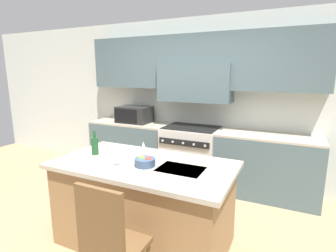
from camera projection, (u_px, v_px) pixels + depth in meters
The scene contains 11 objects.
ground_plane at pixel (134, 241), 2.87m from camera, with size 10.00×10.00×0.00m, color #997F5B.
back_cabinetry at pixel (198, 85), 4.33m from camera, with size 10.00×0.46×2.70m.
back_counter at pixel (191, 155), 4.34m from camera, with size 3.79×0.62×0.93m.
range_stove at pixel (191, 155), 4.32m from camera, with size 0.88×0.70×0.95m.
microwave at pixel (134, 114), 4.68m from camera, with size 0.58×0.42×0.29m.
kitchen_island at pixel (144, 203), 2.79m from camera, with size 1.86×0.99×0.91m.
island_chair at pixel (110, 241), 1.93m from camera, with size 0.42×0.40×1.06m.
wine_bottle at pixel (95, 145), 2.95m from camera, with size 0.08×0.08×0.28m.
wine_glass_near at pixel (117, 153), 2.57m from camera, with size 0.08×0.08×0.19m.
wine_glass_far at pixel (143, 147), 2.77m from camera, with size 0.08×0.08×0.19m.
fruit_bowl at pixel (145, 162), 2.59m from camera, with size 0.21×0.21×0.11m.
Camera 1 is at (1.44, -2.15, 1.82)m, focal length 28.00 mm.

